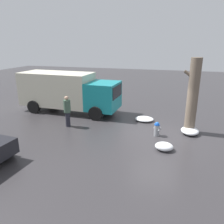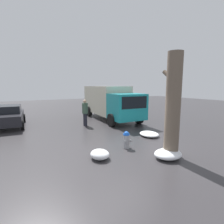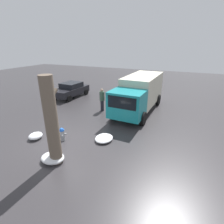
{
  "view_description": "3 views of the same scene",
  "coord_description": "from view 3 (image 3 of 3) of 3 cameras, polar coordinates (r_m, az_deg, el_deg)",
  "views": [
    {
      "loc": [
        -0.75,
        10.8,
        4.66
      ],
      "look_at": [
        2.74,
        -1.01,
        0.76
      ],
      "focal_mm": 35.0,
      "sensor_mm": 36.0,
      "label": 1
    },
    {
      "loc": [
        -6.26,
        4.15,
        2.76
      ],
      "look_at": [
        3.91,
        -1.41,
        1.01
      ],
      "focal_mm": 28.0,
      "sensor_mm": 36.0,
      "label": 2
    },
    {
      "loc": [
        -6.74,
        -6.03,
        5.09
      ],
      "look_at": [
        2.95,
        -1.75,
        0.93
      ],
      "focal_mm": 28.0,
      "sensor_mm": 36.0,
      "label": 3
    }
  ],
  "objects": [
    {
      "name": "ground_plane",
      "position": [
        10.38,
        -15.78,
        -8.83
      ],
      "size": [
        60.0,
        60.0,
        0.0
      ],
      "primitive_type": "plane",
      "color": "#333033"
    },
    {
      "name": "fire_hydrant",
      "position": [
        10.19,
        -16.0,
        -6.93
      ],
      "size": [
        0.41,
        0.42,
        0.77
      ],
      "rotation": [
        0.0,
        0.0,
        3.86
      ],
      "color": "gray",
      "rests_on": "ground_plane"
    },
    {
      "name": "tree_trunk",
      "position": [
        7.81,
        -19.13,
        -3.08
      ],
      "size": [
        0.85,
        0.56,
        3.99
      ],
      "color": "#6B5B4C",
      "rests_on": "ground_plane"
    },
    {
      "name": "delivery_truck",
      "position": [
        14.08,
        8.97,
        6.4
      ],
      "size": [
        7.03,
        2.73,
        2.72
      ],
      "rotation": [
        0.0,
        0.0,
        1.53
      ],
      "color": "teal",
      "rests_on": "ground_plane"
    },
    {
      "name": "pedestrian",
      "position": [
        13.94,
        -3.27,
        4.3
      ],
      "size": [
        0.4,
        0.4,
        1.82
      ],
      "rotation": [
        0.0,
        0.0,
        2.73
      ],
      "color": "#23232D",
      "rests_on": "ground_plane"
    },
    {
      "name": "parked_car",
      "position": [
        18.34,
        -13.33,
        7.14
      ],
      "size": [
        4.09,
        2.31,
        1.43
      ],
      "rotation": [
        0.0,
        0.0,
        1.5
      ],
      "color": "black",
      "rests_on": "ground_plane"
    },
    {
      "name": "snow_pile_by_hydrant",
      "position": [
        9.96,
        -2.63,
        -8.53
      ],
      "size": [
        1.14,
        0.97,
        0.24
      ],
      "color": "white",
      "rests_on": "ground_plane"
    },
    {
      "name": "snow_pile_curbside",
      "position": [
        10.98,
        -23.7,
        -7.16
      ],
      "size": [
        0.82,
        0.7,
        0.35
      ],
      "color": "white",
      "rests_on": "ground_plane"
    },
    {
      "name": "snow_pile_by_tree",
      "position": [
        8.78,
        -18.8,
        -13.98
      ],
      "size": [
        0.93,
        1.11,
        0.33
      ],
      "color": "white",
      "rests_on": "ground_plane"
    }
  ]
}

